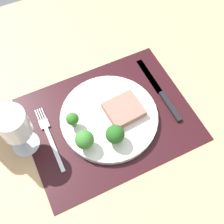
% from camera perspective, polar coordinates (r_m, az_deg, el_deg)
% --- Properties ---
extents(ground_plane, '(1.40, 1.10, 0.03)m').
position_cam_1_polar(ground_plane, '(0.78, -0.57, -1.92)').
color(ground_plane, tan).
extents(placemat, '(0.44, 0.34, 0.00)m').
position_cam_1_polar(placemat, '(0.77, -0.58, -1.35)').
color(placemat, black).
rests_on(placemat, ground_plane).
extents(plate, '(0.26, 0.26, 0.02)m').
position_cam_1_polar(plate, '(0.76, -0.59, -1.02)').
color(plate, silver).
rests_on(plate, placemat).
extents(steak, '(0.10, 0.09, 0.02)m').
position_cam_1_polar(steak, '(0.75, 2.34, 0.49)').
color(steak, '#9E6B5B').
rests_on(steak, plate).
extents(broccoli_near_steak, '(0.05, 0.05, 0.06)m').
position_cam_1_polar(broccoli_near_steak, '(0.69, 0.61, -4.44)').
color(broccoli_near_steak, '#6B994C').
rests_on(broccoli_near_steak, plate).
extents(broccoli_front_edge, '(0.03, 0.03, 0.05)m').
position_cam_1_polar(broccoli_front_edge, '(0.72, -7.82, -1.45)').
color(broccoli_front_edge, '#5B8942').
rests_on(broccoli_front_edge, plate).
extents(broccoli_center, '(0.05, 0.05, 0.06)m').
position_cam_1_polar(broccoli_center, '(0.69, -5.46, -5.49)').
color(broccoli_center, '#6B994C').
rests_on(broccoli_center, plate).
extents(fork, '(0.02, 0.19, 0.01)m').
position_cam_1_polar(fork, '(0.76, -12.19, -4.99)').
color(fork, silver).
rests_on(fork, placemat).
extents(knife, '(0.02, 0.23, 0.01)m').
position_cam_1_polar(knife, '(0.81, 9.84, 3.56)').
color(knife, black).
rests_on(knife, placemat).
extents(wine_glass, '(0.07, 0.07, 0.15)m').
position_cam_1_polar(wine_glass, '(0.68, -18.77, -2.66)').
color(wine_glass, silver).
rests_on(wine_glass, ground_plane).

